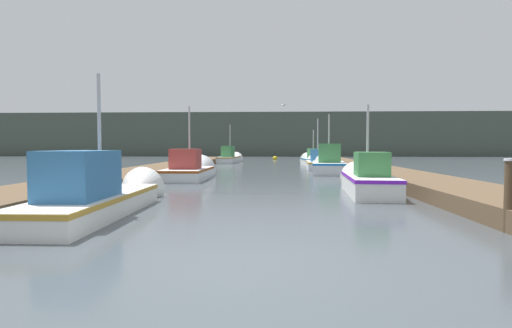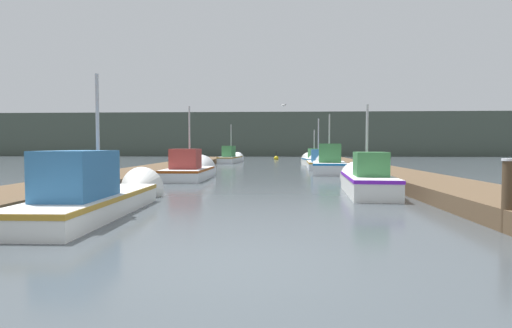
% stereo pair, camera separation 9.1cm
% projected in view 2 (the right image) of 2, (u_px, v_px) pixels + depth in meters
% --- Properties ---
extents(ground_plane, '(200.00, 200.00, 0.00)m').
position_uv_depth(ground_plane, '(228.00, 265.00, 5.19)').
color(ground_plane, '#3D4449').
extents(dock_left, '(2.55, 40.00, 0.42)m').
position_uv_depth(dock_left, '(155.00, 171.00, 21.44)').
color(dock_left, brown).
rests_on(dock_left, ground_plane).
extents(dock_right, '(2.55, 40.00, 0.42)m').
position_uv_depth(dock_right, '(378.00, 172.00, 20.83)').
color(dock_right, brown).
rests_on(dock_right, ground_plane).
extents(distant_shore_ridge, '(120.00, 16.00, 6.55)m').
position_uv_depth(distant_shore_ridge, '(273.00, 136.00, 66.46)').
color(distant_shore_ridge, '#424C42').
rests_on(distant_shore_ridge, ground_plane).
extents(fishing_boat_0, '(1.51, 5.97, 3.61)m').
position_uv_depth(fishing_boat_0, '(101.00, 194.00, 9.29)').
color(fishing_boat_0, silver).
rests_on(fishing_boat_0, ground_plane).
extents(fishing_boat_1, '(1.68, 5.12, 3.21)m').
position_uv_depth(fishing_boat_1, '(365.00, 180.00, 13.26)').
color(fishing_boat_1, silver).
rests_on(fishing_boat_1, ground_plane).
extents(fishing_boat_2, '(1.79, 4.95, 3.95)m').
position_uv_depth(fishing_boat_2, '(191.00, 170.00, 18.99)').
color(fishing_boat_2, silver).
rests_on(fishing_boat_2, ground_plane).
extents(fishing_boat_3, '(2.21, 5.07, 3.85)m').
position_uv_depth(fishing_boat_3, '(329.00, 165.00, 22.84)').
color(fishing_boat_3, silver).
rests_on(fishing_boat_3, ground_plane).
extents(fishing_boat_4, '(1.67, 5.46, 3.88)m').
position_uv_depth(fishing_boat_4, '(318.00, 163.00, 27.91)').
color(fishing_boat_4, silver).
rests_on(fishing_boat_4, ground_plane).
extents(fishing_boat_5, '(1.92, 4.51, 3.29)m').
position_uv_depth(fishing_boat_5, '(314.00, 160.00, 32.11)').
color(fishing_boat_5, silver).
rests_on(fishing_boat_5, ground_plane).
extents(fishing_boat_6, '(1.84, 6.39, 3.86)m').
position_uv_depth(fishing_boat_6, '(232.00, 157.00, 37.02)').
color(fishing_boat_6, silver).
rests_on(fishing_boat_6, ground_plane).
extents(mooring_piling_0, '(0.25, 0.25, 1.33)m').
position_uv_depth(mooring_piling_0, '(509.00, 196.00, 7.08)').
color(mooring_piling_0, '#473523').
rests_on(mooring_piling_0, ground_plane).
extents(mooring_piling_1, '(0.30, 0.30, 1.04)m').
position_uv_depth(mooring_piling_1, '(323.00, 158.00, 33.20)').
color(mooring_piling_1, '#473523').
rests_on(mooring_piling_1, ground_plane).
extents(mooring_piling_2, '(0.23, 0.23, 1.30)m').
position_uv_depth(mooring_piling_2, '(182.00, 162.00, 22.04)').
color(mooring_piling_2, '#473523').
rests_on(mooring_piling_2, ground_plane).
extents(mooring_piling_3, '(0.24, 0.24, 1.08)m').
position_uv_depth(mooring_piling_3, '(370.00, 169.00, 17.17)').
color(mooring_piling_3, '#473523').
rests_on(mooring_piling_3, ground_plane).
extents(channel_buoy, '(0.54, 0.54, 1.04)m').
position_uv_depth(channel_buoy, '(276.00, 158.00, 44.89)').
color(channel_buoy, gold).
rests_on(channel_buoy, ground_plane).
extents(seagull_lead, '(0.42, 0.51, 0.12)m').
position_uv_depth(seagull_lead, '(284.00, 105.00, 25.59)').
color(seagull_lead, white).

